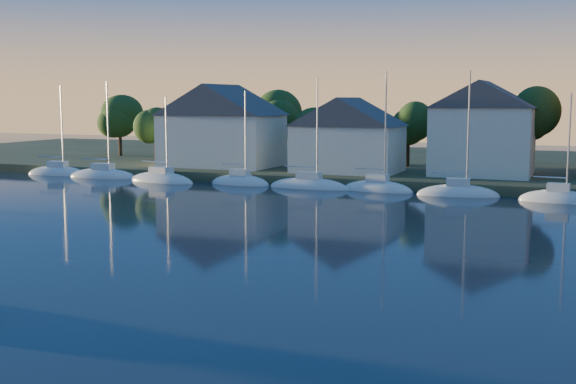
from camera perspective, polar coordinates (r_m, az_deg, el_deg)
The scene contains 8 objects.
ground at distance 27.05m, azimuth -21.67°, elevation -12.37°, with size 260.00×260.00×0.00m, color black.
shoreline_land at distance 95.22m, azimuth 11.52°, elevation 1.85°, with size 160.00×50.00×2.00m, color #2D3921.
wooden_dock at distance 72.90m, azimuth 8.03°, elevation 0.27°, with size 120.00×3.00×1.00m, color brown.
clubhouse_west at distance 86.02m, azimuth -5.25°, elevation 5.35°, with size 13.65×9.45×9.64m.
clubhouse_centre at distance 78.92m, azimuth 4.78°, elevation 4.60°, with size 11.55×8.40×8.08m.
clubhouse_east at distance 77.77m, azimuth 15.16°, elevation 4.97°, with size 10.50×8.40×9.80m.
tree_line at distance 82.66m, azimuth 11.40°, elevation 6.02°, with size 93.40×5.40×8.90m.
moored_fleet at distance 74.02m, azimuth -1.58°, elevation 0.53°, with size 63.50×2.40×12.05m.
Camera 1 is at (18.07, -18.06, 8.89)m, focal length 45.00 mm.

